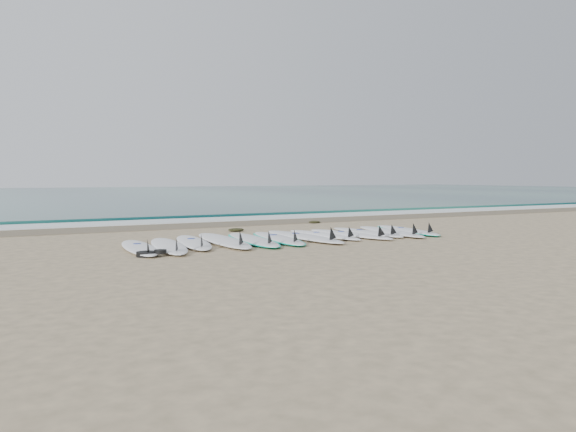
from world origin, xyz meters
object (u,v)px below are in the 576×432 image
surfboard_6 (305,236)px  leash_coil (150,254)px  surfboard_11 (407,230)px  surfboard_0 (140,247)px

surfboard_6 → leash_coil: surfboard_6 is taller
surfboard_11 → leash_coil: bearing=-160.7°
surfboard_0 → surfboard_11: (6.22, 0.29, -0.01)m
surfboard_0 → leash_coil: size_ratio=5.40×
surfboard_0 → leash_coil: 0.84m
surfboard_11 → leash_coil: 6.36m
surfboard_0 → leash_coil: surfboard_0 is taller
surfboard_6 → surfboard_11: size_ratio=1.06×
surfboard_0 → surfboard_11: 6.22m
leash_coil → surfboard_6: bearing=15.8°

